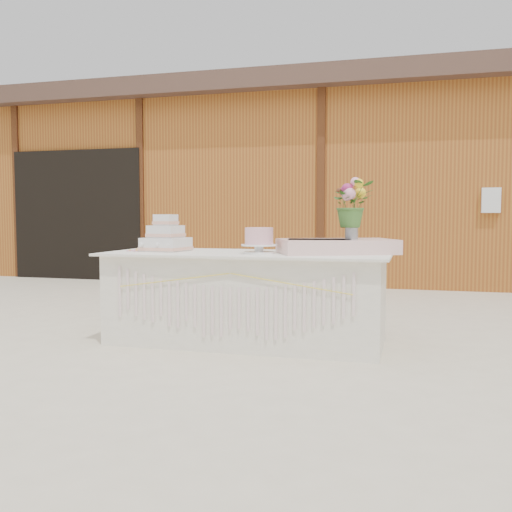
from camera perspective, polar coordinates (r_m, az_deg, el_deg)
The scene contains 9 objects.
ground at distance 4.94m, azimuth -0.94°, elevation -8.60°, with size 80.00×80.00×0.00m, color beige.
barn at distance 10.72m, azimuth 8.14°, elevation 7.16°, with size 12.60×4.60×3.30m.
cake_table at distance 4.86m, azimuth -0.96°, elevation -4.16°, with size 2.40×1.00×0.77m.
wedding_cake at distance 5.08m, azimuth -9.00°, elevation 1.72°, with size 0.40×0.40×0.32m.
pink_cake_stand at distance 4.69m, azimuth 0.30°, elevation 1.71°, with size 0.30×0.30×0.21m.
satin_runner at distance 4.76m, azimuth 8.06°, elevation 0.97°, with size 0.93×0.54×0.12m, color beige.
flower_vase at distance 4.75m, azimuth 9.53°, elevation 2.53°, with size 0.11×0.11×0.15m, color #A5A5A9.
bouquet at distance 4.75m, azimuth 9.57°, elevation 5.72°, with size 0.34×0.30×0.38m, color #3D6B2A.
loose_flowers at distance 5.22m, azimuth -11.58°, elevation 0.63°, with size 0.12×0.30×0.02m, color pink, non-canonical shape.
Camera 1 is at (1.36, -4.62, 1.08)m, focal length 40.00 mm.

